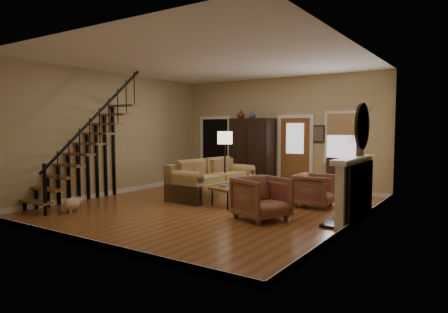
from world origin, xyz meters
The scene contains 15 objects.
room centered at (-0.41, 1.76, 1.51)m, with size 7.00×7.33×3.30m.
staircase centered at (-2.78, -1.30, 1.60)m, with size 0.94×2.80×3.20m, color brown, non-canonical shape.
fireplace centered at (3.13, 0.50, 0.74)m, with size 0.33×1.95×2.30m.
armoire centered at (-0.70, 3.15, 1.05)m, with size 1.30×0.60×2.10m, color black, non-canonical shape.
vase_a centered at (-1.05, 3.05, 2.22)m, with size 0.24×0.24×0.25m, color #4C2619.
vase_b centered at (-0.65, 3.05, 2.21)m, with size 0.20×0.20×0.21m, color #334C60.
sofa centered at (-0.69, 1.05, 0.46)m, with size 1.06×2.46×0.92m, color #A5864B, non-canonical shape.
coffee_table centered at (0.37, 0.54, 0.23)m, with size 0.69×1.18×0.45m, color brown, non-canonical shape.
bowl centered at (0.42, 0.69, 0.50)m, with size 0.40×0.40×0.10m, color orange.
books centered at (0.25, 0.24, 0.48)m, with size 0.22×0.30×0.06m, color beige, non-canonical shape.
armchair_left centered at (1.53, -0.40, 0.43)m, with size 0.91×0.94×0.85m, color brown.
armchair_right centered at (1.94, 1.40, 0.38)m, with size 0.82×0.84×0.76m, color brown.
floor_lamp centered at (-0.56, 1.44, 0.86)m, with size 0.39×0.39×1.72m, color black, non-canonical shape.
side_chair centered at (1.85, 2.95, 0.51)m, with size 0.54×0.54×1.02m, color #3B2113, non-canonical shape.
dog centered at (-2.16, -2.11, 0.17)m, with size 0.27×0.46×0.33m, color beige, non-canonical shape.
Camera 1 is at (5.26, -7.35, 1.83)m, focal length 32.00 mm.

